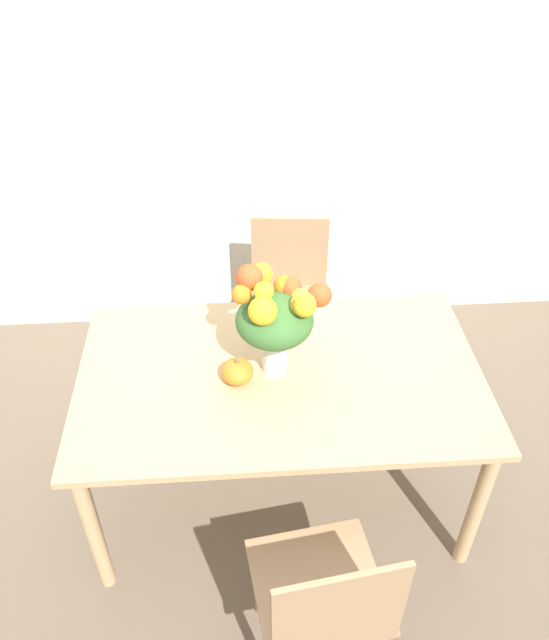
% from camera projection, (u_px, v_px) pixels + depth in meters
% --- Properties ---
extents(ground_plane, '(12.00, 12.00, 0.00)m').
position_uv_depth(ground_plane, '(279.00, 486.00, 2.89)').
color(ground_plane, brown).
extents(wall_back, '(8.00, 0.06, 2.70)m').
position_uv_depth(wall_back, '(260.00, 95.00, 3.07)').
color(wall_back, silver).
rests_on(wall_back, ground_plane).
extents(dining_table, '(1.58, 0.93, 0.73)m').
position_uv_depth(dining_table, '(280.00, 388.00, 2.48)').
color(dining_table, tan).
rests_on(dining_table, ground_plane).
extents(flower_vase, '(0.37, 0.30, 0.45)m').
position_uv_depth(flower_vase, '(276.00, 316.00, 2.29)').
color(flower_vase, silver).
rests_on(flower_vase, dining_table).
extents(pumpkin, '(0.12, 0.12, 0.11)m').
position_uv_depth(pumpkin, '(237.00, 371.00, 2.37)').
color(pumpkin, orange).
rests_on(pumpkin, dining_table).
extents(dining_chair_near_window, '(0.46, 0.46, 0.85)m').
position_uv_depth(dining_chair_near_window, '(289.00, 298.00, 3.27)').
color(dining_chair_near_window, '#9E7A56').
rests_on(dining_chair_near_window, ground_plane).
extents(dining_chair_far_side, '(0.47, 0.47, 0.85)m').
position_uv_depth(dining_chair_far_side, '(323.00, 603.00, 2.00)').
color(dining_chair_far_side, '#9E7A56').
rests_on(dining_chair_far_side, ground_plane).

